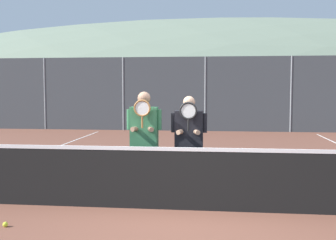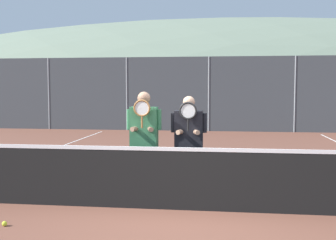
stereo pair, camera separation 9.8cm
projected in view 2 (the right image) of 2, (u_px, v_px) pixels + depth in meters
name	position (u px, v px, depth m)	size (l,w,h in m)	color
ground_plane	(183.00, 210.00, 6.39)	(120.00, 120.00, 0.00)	brown
hill_distant	(218.00, 101.00, 57.49)	(105.49, 58.61, 20.51)	slate
clubhouse_building	(196.00, 88.00, 26.30)	(19.03, 5.50, 3.59)	beige
fence_back	(209.00, 94.00, 17.94)	(21.50, 0.06, 3.18)	gray
tennis_net	(183.00, 178.00, 6.35)	(12.06, 0.09, 1.06)	gray
court_line_left_sideline	(6.00, 166.00, 9.93)	(0.05, 16.00, 0.01)	white
player_leftmost	(144.00, 136.00, 6.96)	(0.58, 0.34, 1.79)	#56565B
player_center_left	(189.00, 139.00, 6.94)	(0.60, 0.34, 1.72)	#56565B
car_far_left	(102.00, 106.00, 22.04)	(4.22, 2.10, 1.70)	black
car_left_of_center	(195.00, 107.00, 21.31)	(4.63, 1.92, 1.68)	silver
car_center	(292.00, 108.00, 20.81)	(4.02, 2.08, 1.66)	#285638
tennis_ball_on_court	(5.00, 224.00, 5.65)	(0.07, 0.07, 0.07)	#CCDB33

